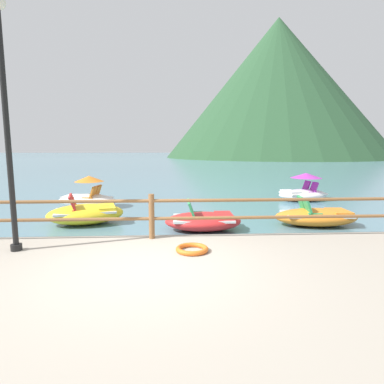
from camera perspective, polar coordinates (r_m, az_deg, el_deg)
The scene contains 11 objects.
ground_plane at distance 45.05m, azimuth -3.72°, elevation 5.07°, with size 200.00×200.00×0.00m, color slate.
promenade_dock at distance 3.53m, azimuth -12.10°, elevation -28.87°, with size 28.00×8.00×0.40m, color #A39989.
dock_railing at distance 6.69m, azimuth -7.31°, elevation -3.47°, with size 23.92×0.12×0.95m.
lamp_post at distance 6.63m, azimuth -30.68°, elevation 13.58°, with size 0.28×0.28×4.48m.
life_ring at distance 5.95m, azimuth 0.01°, elevation -10.24°, with size 0.61×0.61×0.09m, color orange.
pedal_boat_0 at distance 8.95m, azimuth 2.09°, elevation -5.18°, with size 2.15×1.32×0.84m.
pedal_boat_1 at distance 14.74m, azimuth 19.42°, elevation 0.17°, with size 2.43×1.79×1.21m.
pedal_boat_2 at distance 10.15m, azimuth 21.53°, elevation -4.13°, with size 2.49×1.35×0.85m.
pedal_boat_3 at distance 10.18m, azimuth -18.56°, elevation -3.69°, with size 2.54×1.94×0.91m.
pedal_boat_4 at distance 12.75m, azimuth -18.36°, elevation -0.96°, with size 2.39×1.44×1.25m.
cliff_headland at distance 80.03m, azimuth 13.64°, elevation 16.79°, with size 51.29×51.29×31.56m.
Camera 1 is at (0.50, -4.99, 2.31)m, focal length 29.58 mm.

